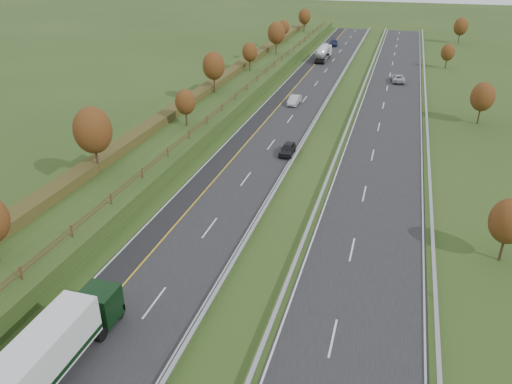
% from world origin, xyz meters
% --- Properties ---
extents(ground, '(400.00, 400.00, 0.00)m').
position_xyz_m(ground, '(8.00, 55.00, 0.00)').
color(ground, '#284117').
rests_on(ground, ground).
extents(near_carriageway, '(10.50, 200.00, 0.04)m').
position_xyz_m(near_carriageway, '(0.00, 60.00, 0.02)').
color(near_carriageway, black).
rests_on(near_carriageway, ground).
extents(far_carriageway, '(10.50, 200.00, 0.04)m').
position_xyz_m(far_carriageway, '(16.50, 60.00, 0.02)').
color(far_carriageway, black).
rests_on(far_carriageway, ground).
extents(hard_shoulder, '(3.00, 200.00, 0.04)m').
position_xyz_m(hard_shoulder, '(-3.75, 60.00, 0.02)').
color(hard_shoulder, black).
rests_on(hard_shoulder, ground).
extents(lane_markings, '(26.75, 200.00, 0.01)m').
position_xyz_m(lane_markings, '(6.40, 59.88, 0.05)').
color(lane_markings, silver).
rests_on(lane_markings, near_carriageway).
extents(embankment_left, '(12.00, 200.00, 2.00)m').
position_xyz_m(embankment_left, '(-13.00, 60.00, 1.00)').
color(embankment_left, '#284117').
rests_on(embankment_left, ground).
extents(hedge_left, '(2.20, 180.00, 1.10)m').
position_xyz_m(hedge_left, '(-15.00, 60.00, 2.55)').
color(hedge_left, '#373A17').
rests_on(hedge_left, embankment_left).
extents(fence_left, '(0.12, 189.06, 1.20)m').
position_xyz_m(fence_left, '(-8.50, 59.59, 2.73)').
color(fence_left, '#422B19').
rests_on(fence_left, embankment_left).
extents(median_barrier_near, '(0.32, 200.00, 0.71)m').
position_xyz_m(median_barrier_near, '(5.70, 60.00, 0.61)').
color(median_barrier_near, '#9A9CA2').
rests_on(median_barrier_near, ground).
extents(median_barrier_far, '(0.32, 200.00, 0.71)m').
position_xyz_m(median_barrier_far, '(10.80, 60.00, 0.61)').
color(median_barrier_far, '#9A9CA2').
rests_on(median_barrier_far, ground).
extents(outer_barrier_far, '(0.32, 200.00, 0.71)m').
position_xyz_m(outer_barrier_far, '(22.30, 60.00, 0.62)').
color(outer_barrier_far, '#9A9CA2').
rests_on(outer_barrier_far, ground).
extents(trees_left, '(6.64, 164.30, 7.66)m').
position_xyz_m(trees_left, '(-12.64, 56.63, 6.37)').
color(trees_left, '#2D2116').
rests_on(trees_left, embankment_left).
extents(trees_far, '(8.45, 118.60, 7.12)m').
position_xyz_m(trees_far, '(29.80, 89.21, 4.25)').
color(trees_far, '#2D2116').
rests_on(trees_far, ground).
extents(box_lorry, '(2.58, 16.28, 4.06)m').
position_xyz_m(box_lorry, '(-1.34, 0.64, 2.33)').
color(box_lorry, black).
rests_on(box_lorry, near_carriageway).
extents(road_tanker, '(2.40, 11.22, 3.46)m').
position_xyz_m(road_tanker, '(-1.29, 106.46, 1.86)').
color(road_tanker, silver).
rests_on(road_tanker, near_carriageway).
extents(car_dark_near, '(1.73, 4.28, 1.46)m').
position_xyz_m(car_dark_near, '(4.25, 44.10, 0.77)').
color(car_dark_near, black).
rests_on(car_dark_near, near_carriageway).
extents(car_silver_mid, '(1.73, 4.71, 1.54)m').
position_xyz_m(car_silver_mid, '(0.10, 67.36, 0.81)').
color(car_silver_mid, '#B2B1B6').
rests_on(car_silver_mid, near_carriageway).
extents(car_small_far, '(2.71, 5.37, 1.50)m').
position_xyz_m(car_small_far, '(-1.60, 126.42, 0.79)').
color(car_small_far, '#121A39').
rests_on(car_small_far, near_carriageway).
extents(car_oncoming, '(3.17, 5.78, 1.53)m').
position_xyz_m(car_oncoming, '(17.02, 88.92, 0.81)').
color(car_oncoming, '#B5B5BA').
rests_on(car_oncoming, far_carriageway).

